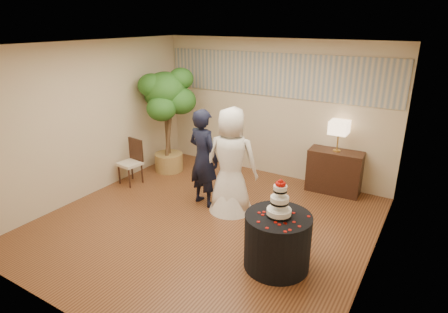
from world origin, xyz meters
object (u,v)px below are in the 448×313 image
Objects in this scene: table_lamp at (338,136)px; side_chair at (130,162)px; console at (334,171)px; bride at (231,161)px; groom at (203,158)px; ficus_tree at (167,120)px; wedding_cake at (280,198)px; cake_table at (277,241)px.

table_lamp is 4.06m from side_chair.
console is 4.01m from side_chair.
bride is 3.14× the size of table_lamp.
groom is 2.52m from table_lamp.
ficus_tree is (-3.39, -0.79, 0.72)m from console.
console is at bearing 90.17° from wedding_cake.
ficus_tree is at bearing -166.93° from table_lamp.
ficus_tree reaches higher than wedding_cake.
wedding_cake is (1.32, -1.06, 0.10)m from bride.
wedding_cake is 3.79m from side_chair.
table_lamp is (-0.01, 2.72, 0.73)m from cake_table.
ficus_tree reaches higher than bride.
console is at bearing 0.00° from table_lamp.
wedding_cake is at bearing -89.83° from table_lamp.
console is 3.55m from ficus_tree.
wedding_cake is 2.72m from table_lamp.
side_chair is at bearing -157.07° from console.
cake_table is at bearing -89.83° from table_lamp.
bride is at bearing 141.33° from wedding_cake.
console is (1.85, 1.70, -0.46)m from groom.
wedding_cake is 0.23× the size of ficus_tree.
side_chair is at bearing -154.34° from table_lamp.
groom reaches higher than table_lamp.
bride is 2.26m from ficus_tree.
bride is (0.53, 0.04, 0.04)m from groom.
cake_table is at bearing 0.00° from wedding_cake.
table_lamp is at bearing -143.36° from bride.
wedding_cake reaches higher than side_chair.
ficus_tree is at bearing -169.66° from console.
console is at bearing 13.07° from ficus_tree.
ficus_tree is at bearing 150.41° from cake_table.
bride is at bearing 141.33° from cake_table.
cake_table is at bearing -92.57° from console.
side_chair is at bearing 164.80° from wedding_cake.
cake_table is 2.81m from table_lamp.
side_chair is (-3.61, -1.73, -0.66)m from table_lamp.
groom reaches higher than side_chair.
bride is at bearing -128.34° from table_lamp.
groom is 3.42× the size of wedding_cake.
console is at bearing 33.00° from side_chair.
wedding_cake is at bearing 126.30° from bride.
table_lamp is at bearing 90.17° from cake_table.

